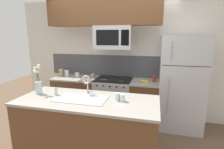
# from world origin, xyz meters

# --- Properties ---
(ground_plane) EXTENTS (10.00, 10.00, 0.00)m
(ground_plane) POSITION_xyz_m (0.00, 0.00, 0.00)
(ground_plane) COLOR brown
(rear_partition) EXTENTS (5.20, 0.10, 2.60)m
(rear_partition) POSITION_xyz_m (0.30, 1.28, 1.30)
(rear_partition) COLOR silver
(rear_partition) RESTS_ON ground
(splash_band) EXTENTS (3.23, 0.01, 0.48)m
(splash_band) POSITION_xyz_m (0.00, 1.22, 1.15)
(splash_band) COLOR #4C4C51
(splash_band) RESTS_ON rear_partition
(back_counter_left) EXTENTS (0.99, 0.65, 0.91)m
(back_counter_left) POSITION_xyz_m (-0.86, 0.90, 0.46)
(back_counter_left) COLOR brown
(back_counter_left) RESTS_ON ground
(back_counter_right) EXTENTS (0.58, 0.65, 0.91)m
(back_counter_right) POSITION_xyz_m (0.66, 0.90, 0.46)
(back_counter_right) COLOR brown
(back_counter_right) RESTS_ON ground
(stove_range) EXTENTS (0.76, 0.64, 0.93)m
(stove_range) POSITION_xyz_m (0.00, 0.90, 0.46)
(stove_range) COLOR #B7BABF
(stove_range) RESTS_ON ground
(microwave) EXTENTS (0.74, 0.40, 0.45)m
(microwave) POSITION_xyz_m (0.00, 0.88, 1.78)
(microwave) COLOR #B7BABF
(upper_cabinet_band) EXTENTS (2.27, 0.34, 0.60)m
(upper_cabinet_band) POSITION_xyz_m (-0.20, 0.85, 2.31)
(upper_cabinet_band) COLOR brown
(refrigerator) EXTENTS (0.82, 0.74, 1.82)m
(refrigerator) POSITION_xyz_m (1.34, 0.92, 0.91)
(refrigerator) COLOR #B7BABF
(refrigerator) RESTS_ON ground
(storage_jar_tall) EXTENTS (0.10, 0.10, 0.17)m
(storage_jar_tall) POSITION_xyz_m (-1.24, 0.91, 0.99)
(storage_jar_tall) COLOR #997F5B
(storage_jar_tall) RESTS_ON back_counter_left
(storage_jar_medium) EXTENTS (0.10, 0.10, 0.18)m
(storage_jar_medium) POSITION_xyz_m (-1.11, 0.94, 1.00)
(storage_jar_medium) COLOR silver
(storage_jar_medium) RESTS_ON back_counter_left
(storage_jar_short) EXTENTS (0.10, 0.10, 0.13)m
(storage_jar_short) POSITION_xyz_m (-0.85, 0.93, 0.97)
(storage_jar_short) COLOR silver
(storage_jar_short) RESTS_ON back_counter_left
(storage_jar_squat) EXTENTS (0.09, 0.09, 0.09)m
(storage_jar_squat) POSITION_xyz_m (-0.48, 0.93, 0.96)
(storage_jar_squat) COLOR #997F5B
(storage_jar_squat) RESTS_ON back_counter_left
(banana_bunch) EXTENTS (0.19, 0.12, 0.08)m
(banana_bunch) POSITION_xyz_m (0.64, 0.84, 0.93)
(banana_bunch) COLOR yellow
(banana_bunch) RESTS_ON back_counter_right
(coffee_tin) EXTENTS (0.08, 0.08, 0.11)m
(coffee_tin) POSITION_xyz_m (0.83, 0.95, 0.97)
(coffee_tin) COLOR #B22D23
(coffee_tin) RESTS_ON back_counter_right
(island_counter) EXTENTS (2.06, 0.87, 0.91)m
(island_counter) POSITION_xyz_m (-0.10, -0.35, 0.46)
(island_counter) COLOR brown
(island_counter) RESTS_ON ground
(kitchen_sink) EXTENTS (0.76, 0.44, 0.16)m
(kitchen_sink) POSITION_xyz_m (-0.19, -0.35, 0.84)
(kitchen_sink) COLOR #ADAFB5
(kitchen_sink) RESTS_ON island_counter
(sink_faucet) EXTENTS (0.14, 0.14, 0.31)m
(sink_faucet) POSITION_xyz_m (-0.19, -0.13, 1.11)
(sink_faucet) COLOR #B7BABF
(sink_faucet) RESTS_ON island_counter
(dish_soap_bottle) EXTENTS (0.06, 0.05, 0.16)m
(dish_soap_bottle) POSITION_xyz_m (-0.63, -0.30, 0.98)
(dish_soap_bottle) COLOR beige
(dish_soap_bottle) RESTS_ON island_counter
(drinking_glass) EXTENTS (0.07, 0.07, 0.11)m
(drinking_glass) POSITION_xyz_m (0.34, -0.29, 0.97)
(drinking_glass) COLOR silver
(drinking_glass) RESTS_ON island_counter
(spare_glass) EXTENTS (0.07, 0.07, 0.10)m
(spare_glass) POSITION_xyz_m (0.42, -0.30, 0.96)
(spare_glass) COLOR silver
(spare_glass) RESTS_ON island_counter
(flower_vase) EXTENTS (0.12, 0.14, 0.47)m
(flower_vase) POSITION_xyz_m (-0.94, -0.30, 1.06)
(flower_vase) COLOR silver
(flower_vase) RESTS_ON island_counter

